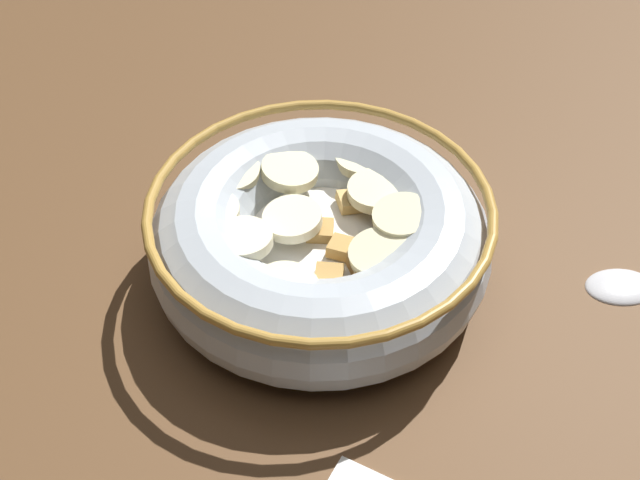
{
  "coord_description": "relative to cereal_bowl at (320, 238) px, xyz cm",
  "views": [
    {
      "loc": [
        -35.1,
        -1.81,
        38.41
      ],
      "look_at": [
        0.0,
        0.0,
        3.0
      ],
      "focal_mm": 49.71,
      "sensor_mm": 36.0,
      "label": 1
    }
  ],
  "objects": [
    {
      "name": "cereal_bowl",
      "position": [
        0.0,
        0.0,
        0.0
      ],
      "size": [
        19.34,
        19.34,
        5.78
      ],
      "color": "#B2BCC6",
      "rests_on": "ground_plane"
    },
    {
      "name": "ground_plane",
      "position": [
        -0.01,
        -0.01,
        -4.12
      ],
      "size": [
        110.64,
        110.64,
        2.0
      ],
      "primitive_type": "cube",
      "color": "brown"
    }
  ]
}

